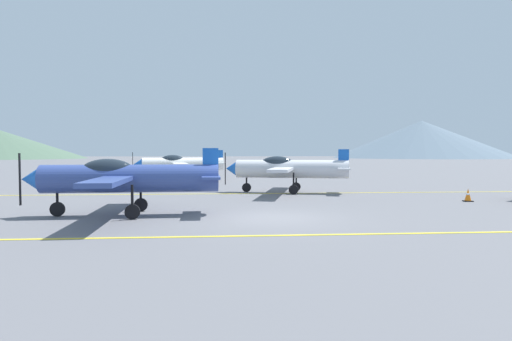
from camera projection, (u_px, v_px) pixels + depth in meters
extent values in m
plane|color=slate|center=(270.00, 218.00, 15.09)|extent=(400.00, 400.00, 0.00)
cube|color=yellow|center=(284.00, 235.00, 11.93)|extent=(80.00, 0.16, 0.01)
cube|color=yellow|center=(252.00, 194.00, 23.84)|extent=(80.00, 0.16, 0.01)
cylinder|color=#33478C|center=(131.00, 179.00, 15.69)|extent=(6.19, 1.22, 1.00)
cone|color=blue|center=(31.00, 179.00, 15.30)|extent=(0.66, 0.87, 0.85)
cube|color=black|center=(20.00, 179.00, 15.26)|extent=(0.04, 0.11, 1.81)
ellipsoid|color=#1E2833|center=(108.00, 170.00, 15.59)|extent=(1.84, 0.88, 0.82)
cube|color=#33478C|center=(121.00, 177.00, 15.65)|extent=(1.29, 8.00, 0.14)
cube|color=#33478C|center=(211.00, 177.00, 16.02)|extent=(0.72, 2.38, 0.09)
cube|color=blue|center=(211.00, 163.00, 16.00)|extent=(0.57, 0.13, 1.09)
cylinder|color=black|center=(57.00, 196.00, 15.42)|extent=(0.09, 0.09, 0.91)
cylinder|color=black|center=(57.00, 209.00, 15.44)|extent=(0.51, 0.13, 0.51)
cylinder|color=black|center=(141.00, 193.00, 16.73)|extent=(0.09, 0.09, 0.91)
cylinder|color=black|center=(141.00, 205.00, 16.75)|extent=(0.51, 0.13, 0.51)
cylinder|color=black|center=(132.00, 198.00, 14.75)|extent=(0.09, 0.09, 0.91)
cylinder|color=black|center=(132.00, 212.00, 14.77)|extent=(0.51, 0.13, 0.51)
cylinder|color=silver|center=(292.00, 169.00, 24.34)|extent=(6.22, 2.44, 1.00)
cone|color=blue|center=(232.00, 169.00, 24.88)|extent=(0.82, 0.97, 0.85)
cube|color=black|center=(225.00, 169.00, 24.94)|extent=(0.06, 0.11, 1.81)
ellipsoid|color=#1E2833|center=(277.00, 164.00, 24.45)|extent=(1.95, 1.22, 0.82)
cube|color=silver|center=(285.00, 168.00, 24.39)|extent=(2.88, 7.98, 0.14)
cube|color=silver|center=(344.00, 168.00, 23.88)|extent=(1.18, 2.44, 0.09)
cube|color=blue|center=(344.00, 159.00, 23.86)|extent=(0.58, 0.24, 1.09)
cylinder|color=black|center=(247.00, 179.00, 24.77)|extent=(0.09, 0.09, 0.91)
cylinder|color=black|center=(247.00, 188.00, 24.79)|extent=(0.52, 0.23, 0.51)
cylinder|color=black|center=(296.00, 179.00, 25.31)|extent=(0.09, 0.09, 0.91)
cylinder|color=black|center=(296.00, 187.00, 25.33)|extent=(0.52, 0.23, 0.51)
cylinder|color=black|center=(294.00, 181.00, 23.35)|extent=(0.09, 0.09, 0.91)
cylinder|color=black|center=(294.00, 190.00, 23.37)|extent=(0.52, 0.23, 0.51)
cylinder|color=white|center=(183.00, 164.00, 34.04)|extent=(6.24, 1.90, 1.00)
cone|color=blue|center=(138.00, 164.00, 33.27)|extent=(0.75, 0.93, 0.85)
cube|color=black|center=(133.00, 164.00, 33.19)|extent=(0.05, 0.11, 1.81)
ellipsoid|color=#1E2833|center=(172.00, 160.00, 33.85)|extent=(1.91, 1.08, 0.82)
cube|color=white|center=(178.00, 163.00, 33.96)|extent=(2.17, 8.03, 0.14)
cube|color=white|center=(219.00, 163.00, 34.68)|extent=(0.98, 2.42, 0.09)
cube|color=blue|center=(219.00, 157.00, 34.66)|extent=(0.58, 0.19, 1.09)
cylinder|color=black|center=(150.00, 172.00, 33.49)|extent=(0.09, 0.09, 0.91)
cylinder|color=black|center=(150.00, 178.00, 33.51)|extent=(0.52, 0.18, 0.51)
cylinder|color=black|center=(185.00, 171.00, 35.08)|extent=(0.09, 0.09, 0.91)
cylinder|color=black|center=(185.00, 177.00, 35.10)|extent=(0.52, 0.18, 0.51)
cylinder|color=black|center=(187.00, 172.00, 33.14)|extent=(0.09, 0.09, 0.91)
cylinder|color=black|center=(187.00, 178.00, 33.16)|extent=(0.52, 0.18, 0.51)
cube|color=black|center=(468.00, 201.00, 20.10)|extent=(0.36, 0.36, 0.04)
cone|color=orange|center=(468.00, 195.00, 20.09)|extent=(0.29, 0.29, 0.55)
cylinder|color=white|center=(468.00, 194.00, 20.09)|extent=(0.20, 0.20, 0.08)
cone|color=slate|center=(421.00, 139.00, 160.99)|extent=(63.96, 63.96, 13.53)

